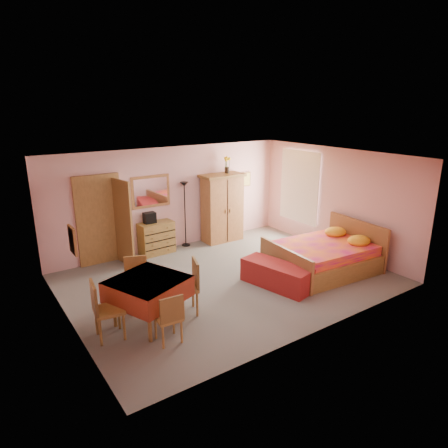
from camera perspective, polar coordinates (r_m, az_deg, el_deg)
floor at (r=8.65m, az=0.58°, el=-7.90°), size 6.50×6.50×0.00m
ceiling at (r=7.92m, az=0.64°, el=9.44°), size 6.50×6.50×0.00m
wall_back at (r=10.27m, az=-7.45°, el=3.67°), size 6.50×0.10×2.60m
wall_front at (r=6.42m, az=13.59°, el=-4.89°), size 6.50×0.10×2.60m
wall_left at (r=6.95m, az=-21.96°, el=-3.98°), size 0.10×5.00×2.60m
wall_right at (r=10.34m, az=15.54°, el=3.28°), size 0.10×5.00×2.60m
doorway at (r=9.63m, az=-17.39°, el=0.43°), size 1.06×0.12×2.15m
window at (r=11.07m, az=10.74°, el=5.27°), size 0.08×1.40×1.95m
picture_left at (r=6.27m, az=-20.83°, el=-2.19°), size 0.04×0.32×0.42m
picture_back at (r=11.42m, az=3.16°, el=6.42°), size 0.30×0.04×0.40m
chest_of_drawers at (r=10.09m, az=-9.61°, el=-1.98°), size 0.87×0.47×0.81m
wall_mirror at (r=9.97m, az=-10.45°, el=4.60°), size 1.01×0.07×0.79m
stereo at (r=9.91m, az=-10.59°, el=0.88°), size 0.29×0.21×0.27m
floor_lamp at (r=10.41m, az=-5.59°, el=1.36°), size 0.25×0.25×1.70m
wardrobe at (r=10.75m, az=-0.25°, el=2.31°), size 1.17×0.61×1.83m
sunflower_vase at (r=10.69m, az=0.43°, el=8.47°), size 0.19×0.19×0.44m
bed at (r=9.18m, az=13.93°, el=-3.45°), size 2.36×1.92×1.03m
bench at (r=8.32m, az=7.48°, el=-7.24°), size 0.86×1.57×0.49m
dining_table at (r=7.00m, az=-10.70°, el=-10.80°), size 1.45×1.45×0.82m
chair_south at (r=6.47m, az=-8.02°, el=-13.03°), size 0.41×0.41×0.85m
chair_north at (r=7.58m, az=-12.34°, el=-8.23°), size 0.54×0.54×0.92m
chair_west at (r=6.72m, az=-16.14°, el=-11.65°), size 0.51×0.51×0.99m
chair_east at (r=7.19m, az=-5.64°, el=-9.01°), size 0.57×0.57×0.99m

